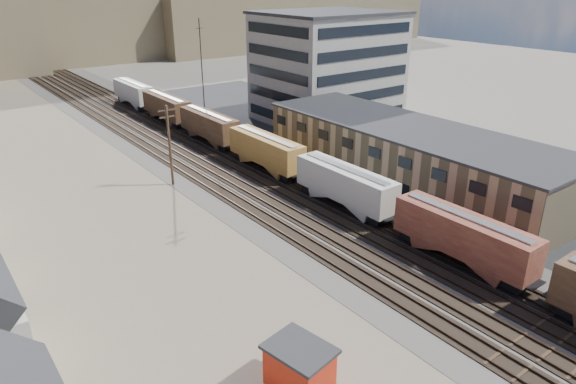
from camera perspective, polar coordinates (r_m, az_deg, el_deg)
ground at (r=42.81m, az=25.56°, el=-13.66°), size 300.00×300.00×0.00m
ballast_bed at (r=75.39m, az=-9.42°, el=4.12°), size 18.00×200.00×0.06m
dirt_yard at (r=60.01m, az=-21.71°, el=-2.30°), size 24.00×180.00×0.03m
asphalt_lot at (r=77.02m, az=10.72°, el=4.42°), size 26.00×120.00×0.04m
rail_tracks at (r=75.13m, az=-9.80°, el=4.09°), size 11.40×200.00×0.24m
freight_train at (r=62.03m, az=1.56°, el=2.99°), size 3.00×119.74×4.46m
warehouse at (r=64.66m, az=13.21°, el=4.02°), size 12.40×40.40×7.25m
office_tower at (r=92.73m, az=4.42°, el=13.75°), size 22.60×18.60×18.45m
utility_pole_north at (r=63.42m, az=-13.03°, el=5.24°), size 2.20×0.32×10.00m
radio_mast at (r=84.46m, az=-9.49°, el=12.52°), size 1.20×0.16×18.00m
hills_north at (r=184.69m, az=-28.28°, el=17.31°), size 265.00×80.00×32.00m
maintenance_shed at (r=33.66m, az=1.29°, el=-18.79°), size 3.84×4.58×2.99m
parked_car_blue at (r=86.44m, az=5.47°, el=7.29°), size 4.69×6.37×1.61m
parked_car_far at (r=89.57m, az=7.18°, el=7.74°), size 1.97×4.52×1.52m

